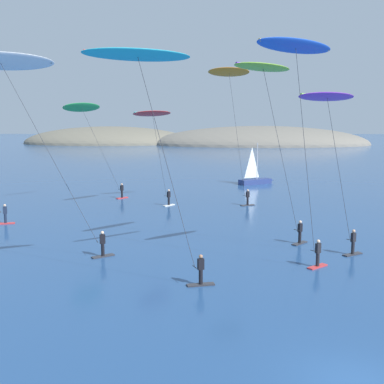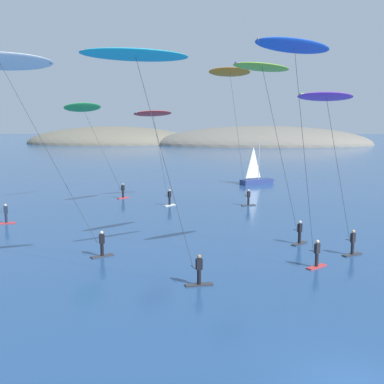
# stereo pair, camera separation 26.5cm
# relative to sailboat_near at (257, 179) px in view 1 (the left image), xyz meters

# --- Properties ---
(headland_island) EXTENTS (129.74, 52.68, 13.58)m
(headland_island) POSITION_rel_sailboat_near_xyz_m (-10.65, 114.31, -0.64)
(headland_island) COLOR slate
(headland_island) RESTS_ON ground
(sailboat_near) EXTENTS (5.55, 3.96, 5.70)m
(sailboat_near) POSITION_rel_sailboat_near_xyz_m (0.00, 0.00, 0.00)
(sailboat_near) COLOR navy
(sailboat_near) RESTS_ON ground
(kitesurfer_white) EXTENTS (8.93, 4.36, 12.68)m
(kitesurfer_white) POSITION_rel_sailboat_near_xyz_m (-18.93, -38.41, 10.74)
(kitesurfer_white) COLOR #2D2D33
(kitesurfer_white) RESTS_ON ground
(kitesurfer_orange) EXTENTS (5.28, 3.30, 13.94)m
(kitesurfer_orange) POSITION_rel_sailboat_near_xyz_m (-4.87, -18.17, 11.81)
(kitesurfer_orange) COLOR #2D2D33
(kitesurfer_orange) RESTS_ON ground
(kitesurfer_blue) EXTENTS (5.29, 4.37, 13.10)m
(kitesurfer_blue) POSITION_rel_sailboat_near_xyz_m (-2.51, -39.91, 10.98)
(kitesurfer_blue) COLOR red
(kitesurfer_blue) RESTS_ON ground
(kitesurfer_green) EXTENTS (5.98, 6.59, 10.64)m
(kitesurfer_green) POSITION_rel_sailboat_near_xyz_m (-19.81, -16.30, 8.64)
(kitesurfer_green) COLOR red
(kitesurfer_green) RESTS_ON ground
(kitesurfer_lime) EXTENTS (6.22, 6.14, 12.28)m
(kitesurfer_lime) POSITION_rel_sailboat_near_xyz_m (-3.60, -35.82, 10.31)
(kitesurfer_lime) COLOR #2D2D33
(kitesurfer_lime) RESTS_ON ground
(kitesurfer_cyan) EXTENTS (6.51, 3.15, 12.20)m
(kitesurfer_cyan) POSITION_rel_sailboat_near_xyz_m (-10.48, -43.00, 10.16)
(kitesurfer_cyan) COLOR #2D2D33
(kitesurfer_cyan) RESTS_ON ground
(kitesurfer_purple) EXTENTS (5.65, 4.58, 10.47)m
(kitesurfer_purple) POSITION_rel_sailboat_near_xyz_m (-0.08, -37.56, 8.63)
(kitesurfer_purple) COLOR #2D2D33
(kitesurfer_purple) RESTS_ON ground
(kitesurfer_red) EXTENTS (4.39, 4.78, 9.79)m
(kitesurfer_red) POSITION_rel_sailboat_near_xyz_m (-12.43, -19.08, 8.13)
(kitesurfer_red) COLOR silver
(kitesurfer_red) RESTS_ON ground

